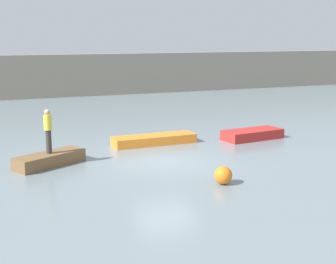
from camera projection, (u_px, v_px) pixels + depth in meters
ground_plane at (165, 161)px, 19.55m from camera, size 120.00×120.00×0.00m
embankment_wall at (65, 76)px, 39.75m from camera, size 80.00×1.20×3.49m
rowboat_brown at (50, 159)px, 18.89m from camera, size 2.98×2.18×0.50m
rowboat_orange at (154, 140)px, 22.61m from camera, size 3.99×1.17×0.43m
rowboat_red at (252, 134)px, 23.71m from camera, size 3.15×1.60×0.47m
person_yellow_shirt at (48, 129)px, 18.64m from camera, size 0.32×0.32×1.76m
mooring_buoy at (223, 175)px, 16.52m from camera, size 0.63×0.63×0.63m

